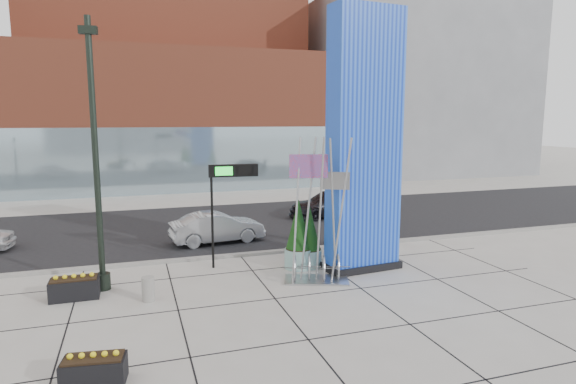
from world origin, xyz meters
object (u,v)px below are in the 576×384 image
object	(u,v)px
overhead_street_sign	(229,179)
car_silver_mid	(217,228)
concrete_bollard	(148,289)
blue_pylon	(364,147)
public_art_sculpture	(317,244)
lamp_post	(97,183)

from	to	relation	value
overhead_street_sign	car_silver_mid	size ratio (longest dim) A/B	0.93
overhead_street_sign	concrete_bollard	bearing A→B (deg)	-135.71
blue_pylon	concrete_bollard	world-z (taller)	blue_pylon
public_art_sculpture	concrete_bollard	distance (m)	5.77
overhead_street_sign	car_silver_mid	bearing A→B (deg)	91.35
blue_pylon	public_art_sculpture	world-z (taller)	blue_pylon
lamp_post	overhead_street_sign	size ratio (longest dim) A/B	2.22
blue_pylon	public_art_sculpture	distance (m)	3.99
blue_pylon	lamp_post	size ratio (longest dim) A/B	1.09
public_art_sculpture	car_silver_mid	size ratio (longest dim) A/B	1.19
public_art_sculpture	overhead_street_sign	bearing A→B (deg)	154.53
car_silver_mid	lamp_post	bearing A→B (deg)	129.48
blue_pylon	lamp_post	bearing A→B (deg)	170.02
blue_pylon	car_silver_mid	distance (m)	8.15
blue_pylon	concrete_bollard	xyz separation A→B (m)	(-7.80, -0.90, -4.23)
blue_pylon	overhead_street_sign	size ratio (longest dim) A/B	2.43
concrete_bollard	blue_pylon	bearing A→B (deg)	6.55
concrete_bollard	overhead_street_sign	distance (m)	5.14
public_art_sculpture	blue_pylon	bearing A→B (deg)	40.39
lamp_post	car_silver_mid	size ratio (longest dim) A/B	2.07
concrete_bollard	car_silver_mid	world-z (taller)	car_silver_mid
public_art_sculpture	overhead_street_sign	distance (m)	4.18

